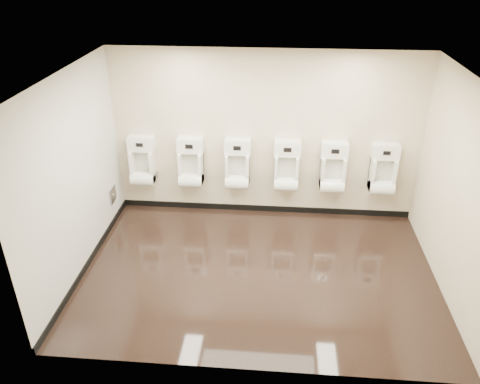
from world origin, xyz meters
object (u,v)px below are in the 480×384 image
object	(u,v)px
access_panel	(113,195)
urinal_5	(383,173)
urinal_4	(333,171)
urinal_2	(237,168)
urinal_0	(143,164)
urinal_1	(191,166)
urinal_3	(286,169)

from	to	relation	value
access_panel	urinal_5	xyz separation A→B (m)	(4.41, 0.40, 0.39)
urinal_4	urinal_2	bearing A→B (deg)	180.00
urinal_0	urinal_4	size ratio (longest dim) A/B	1.00
urinal_1	urinal_4	distance (m)	2.35
urinal_2	urinal_5	size ratio (longest dim) A/B	1.00
access_panel	urinal_1	xyz separation A→B (m)	(1.26, 0.40, 0.39)
urinal_1	urinal_2	xyz separation A→B (m)	(0.78, 0.00, 0.00)
urinal_4	urinal_5	bearing A→B (deg)	0.00
urinal_1	urinal_2	distance (m)	0.78
urinal_0	urinal_4	distance (m)	3.17
access_panel	urinal_1	distance (m)	1.37
urinal_2	urinal_5	bearing A→B (deg)	0.00
urinal_0	urinal_5	xyz separation A→B (m)	(3.97, 0.00, 0.00)
urinal_1	urinal_5	world-z (taller)	same
urinal_0	access_panel	bearing A→B (deg)	-137.23
access_panel	urinal_0	size ratio (longest dim) A/B	0.30
access_panel	urinal_2	xyz separation A→B (m)	(2.04, 0.40, 0.39)
urinal_0	urinal_4	world-z (taller)	same
urinal_0	urinal_1	world-z (taller)	same
urinal_4	urinal_0	bearing A→B (deg)	180.00
urinal_1	urinal_0	bearing A→B (deg)	180.00
urinal_3	urinal_1	bearing A→B (deg)	180.00
access_panel	urinal_2	size ratio (longest dim) A/B	0.30
urinal_0	urinal_3	world-z (taller)	same
urinal_0	urinal_3	bearing A→B (deg)	0.00
access_panel	urinal_0	distance (m)	0.71
urinal_1	urinal_5	bearing A→B (deg)	0.00
urinal_2	urinal_4	xyz separation A→B (m)	(1.56, 0.00, 0.00)
urinal_2	urinal_4	distance (m)	1.56
urinal_3	urinal_4	size ratio (longest dim) A/B	1.00
urinal_2	urinal_4	size ratio (longest dim) A/B	1.00
urinal_5	urinal_0	bearing A→B (deg)	180.00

